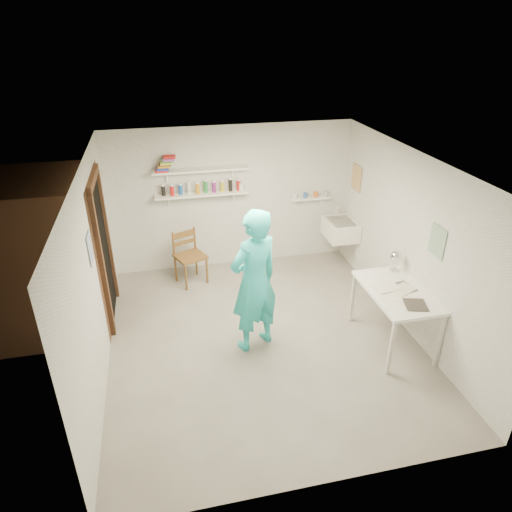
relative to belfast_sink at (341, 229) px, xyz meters
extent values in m
cube|color=slate|center=(-1.75, -1.70, -0.71)|extent=(4.00, 4.50, 0.02)
cube|color=silver|center=(-1.75, -1.70, 1.71)|extent=(4.00, 4.50, 0.02)
cube|color=silver|center=(-1.75, 0.56, 0.50)|extent=(4.00, 0.02, 2.40)
cube|color=silver|center=(-1.75, -3.96, 0.50)|extent=(4.00, 0.02, 2.40)
cube|color=silver|center=(-3.76, -1.70, 0.50)|extent=(0.02, 4.50, 2.40)
cube|color=silver|center=(0.26, -1.70, 0.50)|extent=(0.02, 4.50, 2.40)
cube|color=black|center=(-3.74, -0.65, 0.30)|extent=(0.02, 0.90, 2.00)
cube|color=brown|center=(-4.45, -0.65, 0.35)|extent=(1.40, 1.50, 2.10)
cube|color=brown|center=(-3.72, -0.65, 1.35)|extent=(0.06, 1.05, 0.10)
cube|color=brown|center=(-3.72, -1.15, 0.30)|extent=(0.06, 0.10, 2.00)
cube|color=brown|center=(-3.72, -0.15, 0.30)|extent=(0.06, 0.10, 2.00)
cube|color=white|center=(-2.25, 0.43, 0.65)|extent=(1.50, 0.22, 0.03)
cube|color=white|center=(-2.25, 0.43, 1.05)|extent=(1.50, 0.22, 0.03)
cube|color=white|center=(-0.40, 0.47, 0.42)|extent=(0.70, 0.14, 0.03)
cube|color=#334C7F|center=(-3.74, -1.65, 0.85)|extent=(0.01, 0.28, 0.36)
cube|color=#995933|center=(0.24, 0.10, 0.85)|extent=(0.01, 0.34, 0.42)
cube|color=#3F724C|center=(0.24, -2.25, 0.80)|extent=(0.01, 0.30, 0.38)
cube|color=white|center=(0.00, 0.00, 0.00)|extent=(0.48, 0.60, 0.30)
imported|color=#26C2C1|center=(-1.88, -1.79, 0.26)|extent=(0.83, 0.71, 1.91)
cylinder|color=#C8BC88|center=(-1.79, -1.59, 0.58)|extent=(0.33, 0.18, 0.34)
cube|color=brown|center=(-2.53, 0.01, -0.23)|extent=(0.57, 0.56, 0.94)
cube|color=white|center=(-0.11, -2.14, -0.30)|extent=(0.72, 1.20, 0.80)
sphere|color=silver|center=(0.09, -1.66, 0.32)|extent=(0.15, 0.15, 0.15)
cylinder|color=black|center=(-2.88, 0.43, 0.75)|extent=(0.06, 0.06, 0.17)
cylinder|color=red|center=(-2.74, 0.43, 0.75)|extent=(0.06, 0.06, 0.17)
cylinder|color=blue|center=(-2.60, 0.43, 0.75)|extent=(0.06, 0.06, 0.17)
cylinder|color=white|center=(-2.46, 0.43, 0.75)|extent=(0.06, 0.06, 0.17)
cylinder|color=orange|center=(-2.32, 0.43, 0.75)|extent=(0.06, 0.06, 0.17)
cylinder|color=#268C3F|center=(-2.18, 0.43, 0.75)|extent=(0.06, 0.06, 0.17)
cylinder|color=#8C268C|center=(-2.04, 0.43, 0.75)|extent=(0.06, 0.06, 0.17)
cylinder|color=gold|center=(-1.90, 0.43, 0.75)|extent=(0.06, 0.06, 0.17)
cylinder|color=black|center=(-1.76, 0.43, 0.75)|extent=(0.06, 0.06, 0.17)
cylinder|color=red|center=(-1.62, 0.43, 0.75)|extent=(0.06, 0.06, 0.17)
cube|color=red|center=(-2.85, 0.43, 1.08)|extent=(0.18, 0.14, 0.03)
cube|color=#1933A5|center=(-2.83, 0.43, 1.11)|extent=(0.18, 0.14, 0.03)
cube|color=orange|center=(-2.81, 0.43, 1.14)|extent=(0.18, 0.14, 0.03)
cube|color=black|center=(-2.79, 0.43, 1.16)|extent=(0.18, 0.14, 0.03)
cube|color=yellow|center=(-2.77, 0.43, 1.19)|extent=(0.18, 0.14, 0.03)
cube|color=#338C4C|center=(-2.75, 0.43, 1.22)|extent=(0.18, 0.14, 0.03)
cube|color=#8C3F8C|center=(-2.73, 0.43, 1.25)|extent=(0.18, 0.14, 0.03)
cube|color=red|center=(-2.71, 0.43, 1.27)|extent=(0.18, 0.14, 0.03)
cylinder|color=silver|center=(-0.61, 0.47, 0.48)|extent=(0.07, 0.07, 0.09)
cylinder|color=#335999|center=(-0.47, 0.47, 0.48)|extent=(0.07, 0.07, 0.09)
cylinder|color=orange|center=(-0.33, 0.47, 0.48)|extent=(0.07, 0.07, 0.09)
cylinder|color=#999999|center=(-0.19, 0.47, 0.48)|extent=(0.07, 0.07, 0.09)
cube|color=silver|center=(-0.11, -2.14, 0.10)|extent=(0.30, 0.22, 0.00)
cube|color=#4C4742|center=(-0.11, -2.14, 0.11)|extent=(0.30, 0.22, 0.00)
cube|color=beige|center=(-0.11, -2.14, 0.11)|extent=(0.30, 0.22, 0.00)
cube|color=#383330|center=(-0.11, -2.14, 0.12)|extent=(0.30, 0.22, 0.00)
cube|color=silver|center=(-0.11, -2.14, 0.12)|extent=(0.30, 0.22, 0.00)
camera|label=1|loc=(-2.92, -6.53, 3.12)|focal=32.00mm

